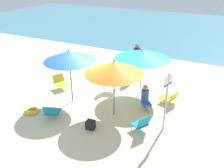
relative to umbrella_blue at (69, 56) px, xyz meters
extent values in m
plane|color=beige|center=(0.77, 0.43, -1.88)|extent=(40.00, 40.00, 0.00)
cube|color=teal|center=(0.77, 14.60, -1.88)|extent=(40.00, 16.00, 0.01)
cylinder|color=#4C4C51|center=(0.00, 0.00, -0.85)|extent=(0.04, 0.04, 2.08)
cone|color=blue|center=(0.00, 0.00, 0.00)|extent=(1.90, 1.90, 0.38)
sphere|color=#4C4C51|center=(0.00, 0.00, 0.22)|extent=(0.06, 0.06, 0.06)
cylinder|color=#4C4C51|center=(1.89, -0.16, -0.86)|extent=(0.04, 0.04, 2.04)
cone|color=orange|center=(1.89, -0.16, -0.06)|extent=(1.97, 1.97, 0.44)
sphere|color=#4C4C51|center=(1.89, -0.16, 0.19)|extent=(0.06, 0.06, 0.06)
cylinder|color=silver|center=(2.18, 1.78, -0.93)|extent=(0.04, 0.04, 1.91)
cone|color=teal|center=(2.18, 1.78, -0.15)|extent=(2.19, 2.19, 0.36)
sphere|color=silver|center=(2.18, 1.78, 0.06)|extent=(0.06, 0.06, 0.06)
cube|color=white|center=(1.01, 1.29, -1.65)|extent=(0.59, 0.57, 0.03)
cube|color=white|center=(0.77, 1.21, -1.45)|extent=(0.28, 0.48, 0.39)
cylinder|color=silver|center=(1.14, 1.52, -1.78)|extent=(0.02, 0.02, 0.22)
cylinder|color=silver|center=(1.24, 1.17, -1.78)|extent=(0.02, 0.02, 0.22)
cylinder|color=silver|center=(0.77, 1.41, -1.78)|extent=(0.02, 0.02, 0.22)
cylinder|color=silver|center=(0.88, 1.06, -1.78)|extent=(0.02, 0.02, 0.22)
cube|color=teal|center=(0.04, -1.25, -1.67)|extent=(0.62, 0.62, 0.03)
cube|color=teal|center=(0.14, -1.48, -1.48)|extent=(0.50, 0.31, 0.36)
cylinder|color=silver|center=(-0.21, -1.15, -1.78)|extent=(0.02, 0.02, 0.20)
cylinder|color=silver|center=(0.15, -1.00, -1.78)|extent=(0.02, 0.02, 0.20)
cylinder|color=silver|center=(-0.06, -1.50, -1.78)|extent=(0.02, 0.02, 0.20)
cylinder|color=silver|center=(0.29, -1.35, -1.78)|extent=(0.02, 0.02, 0.20)
cube|color=gold|center=(3.40, 1.56, -1.68)|extent=(0.64, 0.67, 0.03)
cube|color=gold|center=(3.65, 1.48, -1.52)|extent=(0.30, 0.56, 0.32)
cylinder|color=silver|center=(3.15, 1.42, -1.79)|extent=(0.02, 0.02, 0.19)
cylinder|color=silver|center=(3.29, 1.83, -1.79)|extent=(0.02, 0.02, 0.19)
cylinder|color=silver|center=(3.51, 1.29, -1.79)|extent=(0.02, 0.02, 0.19)
cylinder|color=silver|center=(3.66, 1.71, -1.79)|extent=(0.02, 0.02, 0.19)
cube|color=gold|center=(-1.05, 0.67, -1.64)|extent=(0.68, 0.68, 0.03)
cube|color=gold|center=(-1.27, 0.81, -1.47)|extent=(0.37, 0.49, 0.33)
cylinder|color=silver|center=(-0.78, 0.74, -1.77)|extent=(0.02, 0.02, 0.23)
cylinder|color=silver|center=(-0.98, 0.40, -1.77)|extent=(0.02, 0.02, 0.23)
cylinder|color=silver|center=(-1.12, 0.94, -1.77)|extent=(0.02, 0.02, 0.23)
cylinder|color=silver|center=(-1.32, 0.61, -1.77)|extent=(0.02, 0.02, 0.23)
cube|color=teal|center=(3.03, -0.63, -1.66)|extent=(0.59, 0.61, 0.03)
cube|color=teal|center=(3.22, -0.74, -1.44)|extent=(0.38, 0.49, 0.42)
cylinder|color=silver|center=(2.80, -0.71, -1.78)|extent=(0.02, 0.02, 0.21)
cylinder|color=silver|center=(2.99, -0.39, -1.78)|extent=(0.02, 0.02, 0.21)
cylinder|color=silver|center=(3.08, -0.88, -1.78)|extent=(0.02, 0.02, 0.21)
cylinder|color=silver|center=(3.27, -0.55, -1.78)|extent=(0.02, 0.02, 0.21)
cylinder|color=black|center=(1.42, 3.27, -1.46)|extent=(0.26, 0.26, 0.85)
cylinder|color=black|center=(1.42, 3.27, -0.73)|extent=(0.30, 0.30, 0.60)
sphere|color=#896042|center=(1.42, 3.27, -0.33)|extent=(0.19, 0.19, 0.19)
cube|color=#2D519E|center=(2.83, 0.65, -1.64)|extent=(0.45, 0.46, 0.12)
cylinder|color=tan|center=(2.93, 0.53, -1.76)|extent=(0.12, 0.12, 0.24)
cylinder|color=#2D519E|center=(2.71, 0.79, -1.39)|extent=(0.28, 0.28, 0.50)
sphere|color=tan|center=(2.71, 0.79, -1.04)|extent=(0.19, 0.19, 0.19)
cylinder|color=#ADADB2|center=(3.72, -0.24, -0.88)|extent=(0.06, 0.06, 2.00)
cube|color=white|center=(3.72, -0.24, -0.11)|extent=(0.14, 0.43, 0.35)
cube|color=navy|center=(3.72, -0.24, -0.25)|extent=(0.15, 0.43, 0.06)
torus|color=yellow|center=(-0.87, -1.37, -1.83)|extent=(0.54, 0.54, 0.11)
cube|color=black|center=(1.57, -1.27, -1.73)|extent=(0.30, 0.26, 0.30)
camera|label=1|loc=(5.09, -6.85, 2.92)|focal=39.01mm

